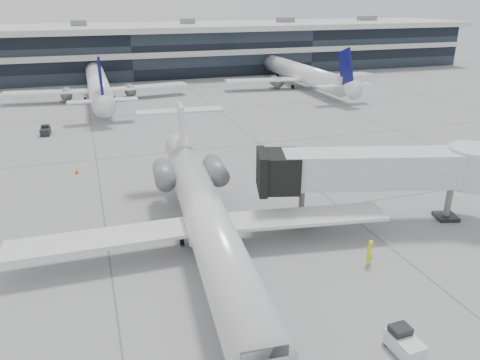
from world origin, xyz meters
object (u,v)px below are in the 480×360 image
object	(u,v)px
regional_jet	(207,217)
jet_bridge	(390,169)
baggage_tug	(404,343)
ramp_worker	(369,252)

from	to	relation	value
regional_jet	jet_bridge	distance (m)	15.42
jet_bridge	baggage_tug	distance (m)	16.48
regional_jet	jet_bridge	bearing A→B (deg)	5.87
regional_jet	jet_bridge	xyz separation A→B (m)	(15.31, 0.31, 1.80)
jet_bridge	ramp_worker	bearing A→B (deg)	-116.59
jet_bridge	ramp_worker	distance (m)	8.40
jet_bridge	baggage_tug	xyz separation A→B (m)	(-8.19, -13.75, -3.93)
ramp_worker	baggage_tug	bearing A→B (deg)	42.33
regional_jet	baggage_tug	xyz separation A→B (m)	(7.12, -13.44, -2.12)
regional_jet	ramp_worker	xyz separation A→B (m)	(10.20, -5.32, -1.78)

